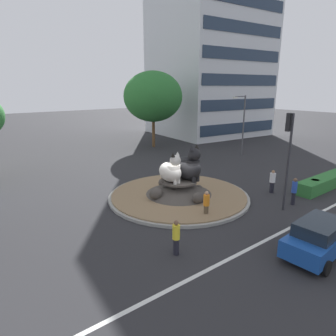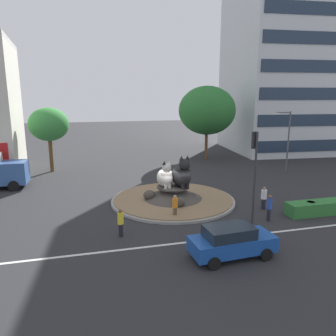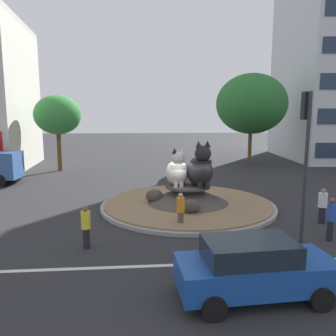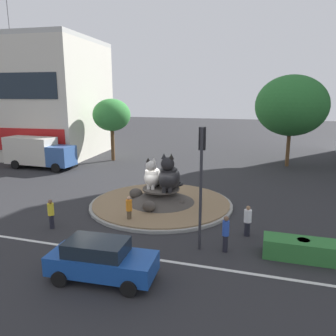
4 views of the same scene
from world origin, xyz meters
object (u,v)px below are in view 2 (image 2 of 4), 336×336
Objects in this scene: broadleaf_tree_behind_island at (49,125)px; litter_bin at (310,208)px; office_tower at (286,59)px; pedestrian_orange_shirt at (175,206)px; pedestrian_yellow_shirt at (121,222)px; cat_statue_white at (165,177)px; pedestrian_blue_shirt at (269,207)px; traffic_light_mast at (255,161)px; streetlight_arm at (287,138)px; pedestrian_white_shirt at (264,198)px; second_tree_near_tower at (207,110)px; cat_statue_black at (182,175)px; sedan_on_far_lane at (231,241)px.

broadleaf_tree_behind_island reaches higher than litter_bin.
pedestrian_orange_shirt is (-23.01, -23.28, -12.32)m from office_tower.
cat_statue_white is at bearing -67.19° from pedestrian_yellow_shirt.
office_tower reaches higher than pedestrian_blue_shirt.
streetlight_arm is at bearing -47.41° from traffic_light_mast.
cat_statue_white is 32.15m from office_tower.
pedestrian_white_shirt is at bearing 145.53° from litter_bin.
office_tower reaches higher than pedestrian_orange_shirt.
traffic_light_mast is 3.30× the size of pedestrian_blue_shirt.
streetlight_arm is 3.87× the size of pedestrian_white_shirt.
office_tower is at bearing 126.13° from cat_statue_white.
office_tower is 30.87m from pedestrian_white_shirt.
traffic_light_mast is 21.70m from second_tree_near_tower.
cat_statue_black is 9.19m from sedan_on_far_lane.
traffic_light_mast is (3.11, -5.21, 1.93)m from cat_statue_black.
office_tower reaches higher than streetlight_arm.
cat_statue_black is 31.44m from office_tower.
streetlight_arm reaches higher than pedestrian_blue_shirt.
cat_statue_black reaches higher than pedestrian_white_shirt.
pedestrian_blue_shirt is at bearing 37.17° from sedan_on_far_lane.
traffic_light_mast is at bearing 48.63° from streetlight_arm.
streetlight_arm reaches higher than litter_bin.
broadleaf_tree_behind_island reaches higher than pedestrian_blue_shirt.
broadleaf_tree_behind_island is 23.22m from pedestrian_white_shirt.
traffic_light_mast is at bearing 25.25° from cat_statue_black.
office_tower is at bearing -130.52° from pedestrian_blue_shirt.
streetlight_arm is 3.62× the size of pedestrian_blue_shirt.
sedan_on_far_lane is at bearing -170.25° from pedestrian_orange_shirt.
broadleaf_tree_behind_island reaches higher than streetlight_arm.
office_tower is at bearing 17.40° from second_tree_near_tower.
cat_statue_black is at bearing -56.59° from pedestrian_blue_shirt.
pedestrian_white_shirt is at bearing -118.50° from pedestrian_blue_shirt.
pedestrian_yellow_shirt is at bearing -6.40° from pedestrian_blue_shirt.
broadleaf_tree_behind_island is 24.23m from pedestrian_blue_shirt.
second_tree_near_tower is 22.00m from pedestrian_blue_shirt.
pedestrian_orange_shirt is at bearing -27.79° from pedestrian_white_shirt.
pedestrian_orange_shirt is at bearing -93.71° from pedestrian_yellow_shirt.
pedestrian_blue_shirt is 1.06× the size of pedestrian_yellow_shirt.
litter_bin is at bearing 55.40° from cat_statue_white.
second_tree_near_tower is 21.95m from pedestrian_orange_shirt.
cat_statue_white is 18.53m from second_tree_near_tower.
cat_statue_white is 1.29× the size of pedestrian_orange_shirt.
cat_statue_white is at bearing -6.42° from pedestrian_orange_shirt.
broadleaf_tree_behind_island reaches higher than traffic_light_mast.
cat_statue_black is at bearing -132.15° from office_tower.
pedestrian_blue_shirt is (-0.88, -2.15, 0.09)m from pedestrian_white_shirt.
pedestrian_blue_shirt reaches higher than pedestrian_white_shirt.
pedestrian_blue_shirt is at bearing -173.81° from litter_bin.
cat_statue_white is 1.17× the size of pedestrian_blue_shirt.
traffic_light_mast is at bearing 33.40° from cat_statue_white.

